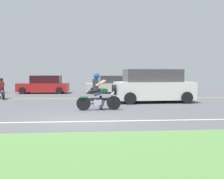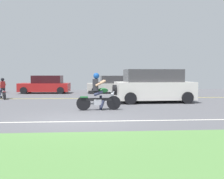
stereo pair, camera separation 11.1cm
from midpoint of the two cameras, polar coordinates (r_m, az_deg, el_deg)
The scene contains 9 objects.
ground at distance 12.24m, azimuth -6.70°, elevation -4.23°, with size 56.00×30.00×0.04m, color #545459.
grass_median at distance 5.28m, azimuth -9.08°, elevation -13.84°, with size 56.00×3.80×0.06m, color #548442.
lane_line_near at distance 8.97m, azimuth -7.34°, elevation -6.85°, with size 50.40×0.12×0.01m, color silver.
lane_line_far at distance 17.43m, azimuth -6.18°, elevation -1.90°, with size 50.40×0.12×0.01m, color yellow.
motorcyclist at distance 11.64m, azimuth -3.23°, elevation -1.07°, with size 1.96×0.64×1.64m.
suv_nearby at distance 15.16m, azimuth 8.59°, elevation 0.71°, with size 4.56×2.39×1.85m.
parked_car_1 at distance 22.66m, azimuth -14.53°, elevation 0.96°, with size 4.17×2.17×1.47m.
parked_car_2 at distance 22.21m, azimuth -0.11°, elevation 1.00°, with size 4.29×2.05×1.46m.
motorcyclist_distant at distance 18.32m, azimuth -22.92°, elevation -0.11°, with size 0.86×1.45×1.35m.
Camera 1 is at (0.32, -9.13, 1.59)m, focal length 42.43 mm.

